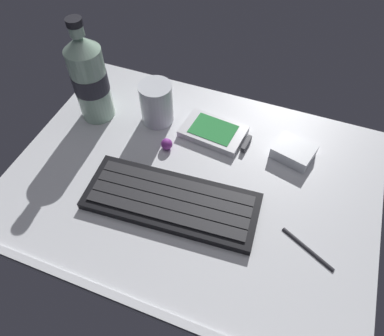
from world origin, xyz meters
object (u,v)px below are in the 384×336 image
object	(u,v)px
charger_block	(293,152)
trackball_mouse	(167,144)
stylus_pen	(308,248)
handheld_device	(216,133)
juice_cup	(157,105)
keyboard	(171,201)
water_bottle	(89,78)

from	to	relation	value
charger_block	trackball_mouse	size ratio (longest dim) A/B	3.18
trackball_mouse	stylus_pen	xyz separation A→B (cm)	(28.50, -11.32, -0.75)
charger_block	trackball_mouse	world-z (taller)	charger_block
handheld_device	juice_cup	size ratio (longest dim) A/B	1.57
charger_block	stylus_pen	size ratio (longest dim) A/B	0.74
handheld_device	stylus_pen	world-z (taller)	handheld_device
keyboard	charger_block	distance (cm)	24.44
handheld_device	stylus_pen	distance (cm)	27.41
handheld_device	charger_block	bearing A→B (deg)	0.01
keyboard	handheld_device	xyz separation A→B (cm)	(2.01, 17.61, -0.08)
keyboard	charger_block	size ratio (longest dim) A/B	4.24
trackball_mouse	stylus_pen	size ratio (longest dim) A/B	0.23
charger_block	keyboard	bearing A→B (deg)	-133.87
keyboard	juice_cup	distance (cm)	20.72
handheld_device	stylus_pen	size ratio (longest dim) A/B	1.41
handheld_device	water_bottle	bearing A→B (deg)	-173.43
water_bottle	trackball_mouse	world-z (taller)	water_bottle
keyboard	stylus_pen	xyz separation A→B (cm)	(22.85, -0.19, -0.46)
keyboard	trackball_mouse	world-z (taller)	trackball_mouse
juice_cup	stylus_pen	size ratio (longest dim) A/B	0.89
juice_cup	trackball_mouse	world-z (taller)	juice_cup
charger_block	water_bottle	bearing A→B (deg)	-175.91
handheld_device	water_bottle	size ratio (longest dim) A/B	0.64
juice_cup	trackball_mouse	xyz separation A→B (cm)	(4.76, -6.52, -2.81)
stylus_pen	water_bottle	bearing A→B (deg)	-171.76
juice_cup	stylus_pen	world-z (taller)	juice_cup
keyboard	trackball_mouse	size ratio (longest dim) A/B	13.50
keyboard	charger_block	xyz separation A→B (cm)	(16.93, 17.62, 0.39)
keyboard	water_bottle	size ratio (longest dim) A/B	1.43
juice_cup	charger_block	distance (cm)	27.48
juice_cup	water_bottle	world-z (taller)	water_bottle
juice_cup	charger_block	xyz separation A→B (cm)	(27.35, -0.03, -2.71)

